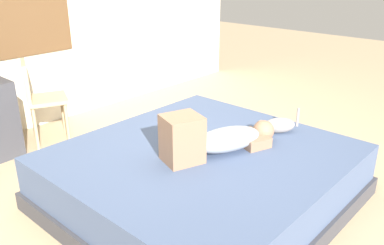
# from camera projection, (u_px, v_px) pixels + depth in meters

# --- Properties ---
(ground_plane) EXTENTS (16.00, 16.00, 0.00)m
(ground_plane) POSITION_uv_depth(u_px,v_px,m) (208.00, 200.00, 3.21)
(ground_plane) COLOR tan
(bed) EXTENTS (2.06, 1.95, 0.43)m
(bed) POSITION_uv_depth(u_px,v_px,m) (203.00, 177.00, 3.11)
(bed) COLOR #38383D
(bed) RESTS_ON ground
(person_lying) EXTENTS (0.93, 0.52, 0.34)m
(person_lying) POSITION_uv_depth(u_px,v_px,m) (216.00, 138.00, 2.98)
(person_lying) COLOR #8C939E
(person_lying) RESTS_ON bed
(cat) EXTENTS (0.29, 0.27, 0.21)m
(cat) POSITION_uv_depth(u_px,v_px,m) (277.00, 125.00, 3.34)
(cat) COLOR gray
(cat) RESTS_ON bed
(chair_by_desk) EXTENTS (0.50, 0.50, 0.86)m
(chair_by_desk) POSITION_uv_depth(u_px,v_px,m) (39.00, 95.00, 4.04)
(chair_by_desk) COLOR tan
(chair_by_desk) RESTS_ON ground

